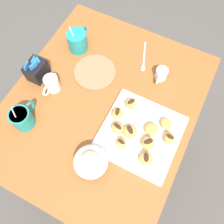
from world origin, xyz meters
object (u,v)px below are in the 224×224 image
object	(u,v)px
beignet_0	(121,143)
beignet_5	(169,138)
coffee_mug_teal_left	(22,118)
cream_pitcher_white	(52,83)
pastry_plate_square	(140,134)
beignet_7	(166,124)
beignet_1	(151,129)
chocolate_sauce_pitcher	(161,74)
coffee_mug_teal_right	(78,40)
saucer_coral_left	(95,72)
beignet_8	(118,128)
beignet_9	(148,143)
beignet_4	(131,103)
ice_cream_bowl	(91,161)
dining_table	(103,117)
sugar_caddy	(36,71)
beignet_3	(130,131)
beignet_2	(146,158)
beignet_6	(117,113)

from	to	relation	value
beignet_0	beignet_5	xyz separation A→B (m)	(0.10, -0.15, 0.00)
coffee_mug_teal_left	cream_pitcher_white	world-z (taller)	coffee_mug_teal_left
pastry_plate_square	beignet_7	xyz separation A→B (m)	(0.08, -0.07, 0.02)
beignet_1	chocolate_sauce_pitcher	bearing A→B (deg)	13.25
coffee_mug_teal_right	saucer_coral_left	size ratio (longest dim) A/B	0.76
beignet_8	beignet_9	distance (m)	0.13
coffee_mug_teal_right	saucer_coral_left	world-z (taller)	coffee_mug_teal_right
beignet_4	cream_pitcher_white	bearing A→B (deg)	101.72
coffee_mug_teal_left	beignet_1	distance (m)	0.50
ice_cream_bowl	beignet_9	distance (m)	0.22
beignet_1	beignet_9	distance (m)	0.06
coffee_mug_teal_left	saucer_coral_left	distance (m)	0.36
dining_table	sugar_caddy	distance (m)	0.36
beignet_3	beignet_7	world-z (taller)	beignet_3
dining_table	beignet_4	size ratio (longest dim) A/B	18.48
dining_table	ice_cream_bowl	bearing A→B (deg)	-160.71
chocolate_sauce_pitcher	beignet_5	world-z (taller)	chocolate_sauce_pitcher
beignet_4	coffee_mug_teal_left	bearing A→B (deg)	126.11
pastry_plate_square	beignet_2	xyz separation A→B (m)	(-0.09, -0.06, 0.02)
dining_table	beignet_0	size ratio (longest dim) A/B	22.23
beignet_1	dining_table	bearing A→B (deg)	85.10
beignet_9	cream_pitcher_white	bearing A→B (deg)	83.37
pastry_plate_square	beignet_3	world-z (taller)	beignet_3
beignet_7	coffee_mug_teal_right	bearing A→B (deg)	69.63
saucer_coral_left	beignet_2	distance (m)	0.44
chocolate_sauce_pitcher	beignet_8	xyz separation A→B (m)	(-0.31, 0.06, 0.00)
beignet_5	cream_pitcher_white	bearing A→B (deg)	90.02
dining_table	coffee_mug_teal_left	distance (m)	0.37
coffee_mug_teal_left	beignet_2	size ratio (longest dim) A/B	2.54
cream_pitcher_white	beignet_3	size ratio (longest dim) A/B	1.93
sugar_caddy	beignet_7	size ratio (longest dim) A/B	1.94
beignet_8	coffee_mug_teal_right	bearing A→B (deg)	50.06
beignet_6	beignet_8	world-z (taller)	beignet_8
ice_cream_bowl	beignet_7	xyz separation A→B (m)	(0.26, -0.19, -0.01)
saucer_coral_left	chocolate_sauce_pitcher	bearing A→B (deg)	-67.88
cream_pitcher_white	beignet_7	size ratio (longest dim) A/B	1.92
saucer_coral_left	beignet_3	xyz separation A→B (m)	(-0.19, -0.26, 0.03)
beignet_3	beignet_5	size ratio (longest dim) A/B	1.13
chocolate_sauce_pitcher	beignet_5	distance (m)	0.29
beignet_5	beignet_2	bearing A→B (deg)	156.28
beignet_8	beignet_1	bearing A→B (deg)	-64.53
dining_table	chocolate_sauce_pitcher	distance (m)	0.34
coffee_mug_teal_right	sugar_caddy	xyz separation A→B (m)	(-0.22, 0.08, -0.01)
beignet_8	cream_pitcher_white	bearing A→B (deg)	81.45
coffee_mug_teal_right	chocolate_sauce_pitcher	xyz separation A→B (m)	(0.02, -0.40, -0.02)
chocolate_sauce_pitcher	beignet_6	size ratio (longest dim) A/B	1.89
coffee_mug_teal_right	beignet_4	distance (m)	0.39
cream_pitcher_white	beignet_0	size ratio (longest dim) A/B	2.55
beignet_8	beignet_5	bearing A→B (deg)	-75.40
ice_cream_bowl	beignet_5	bearing A→B (deg)	-46.27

